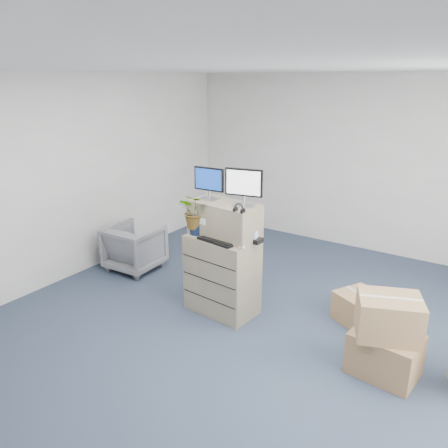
{
  "coord_description": "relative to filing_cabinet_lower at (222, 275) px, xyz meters",
  "views": [
    {
      "loc": [
        2.03,
        -3.45,
        2.71
      ],
      "look_at": [
        -0.55,
        0.4,
        1.16
      ],
      "focal_mm": 35.0,
      "sensor_mm": 36.0,
      "label": 1
    }
  ],
  "objects": [
    {
      "name": "mouse",
      "position": [
        0.37,
        -0.17,
        0.49
      ],
      "size": [
        0.1,
        0.08,
        0.03
      ],
      "primitive_type": "ellipsoid",
      "rotation": [
        0.0,
        0.0,
        0.24
      ],
      "color": "silver",
      "rests_on": "filing_cabinet_lower"
    },
    {
      "name": "filing_cabinet_upper",
      "position": [
        0.0,
        0.05,
        0.68
      ],
      "size": [
        0.85,
        0.48,
        0.41
      ],
      "primitive_type": "cube",
      "rotation": [
        0.0,
        0.0,
        -0.09
      ],
      "color": "gray",
      "rests_on": "filing_cabinet_lower"
    },
    {
      "name": "water_bottle",
      "position": [
        0.11,
        0.03,
        0.59
      ],
      "size": [
        0.07,
        0.07,
        0.23
      ],
      "primitive_type": "cylinder",
      "color": "#999DA1",
      "rests_on": "filing_cabinet_lower"
    },
    {
      "name": "wall_back",
      "position": [
        0.63,
        3.02,
        0.92
      ],
      "size": [
        6.0,
        0.02,
        2.8
      ],
      "primitive_type": "cube",
      "color": "#B5B2AC",
      "rests_on": "ground"
    },
    {
      "name": "headphones",
      "position": [
        0.33,
        -0.16,
        0.92
      ],
      "size": [
        0.12,
        0.02,
        0.12
      ],
      "primitive_type": "torus",
      "rotation": [
        1.57,
        0.0,
        -0.09
      ],
      "color": "black",
      "rests_on": "filing_cabinet_upper"
    },
    {
      "name": "keyboard",
      "position": [
        0.04,
        -0.14,
        0.49
      ],
      "size": [
        0.5,
        0.27,
        0.03
      ],
      "primitive_type": "cube",
      "rotation": [
        0.0,
        0.0,
        -0.14
      ],
      "color": "black",
      "rests_on": "filing_cabinet_lower"
    },
    {
      "name": "monitor_right",
      "position": [
        0.26,
        0.04,
        1.12
      ],
      "size": [
        0.42,
        0.21,
        0.42
      ],
      "rotation": [
        0.0,
        0.0,
        0.21
      ],
      "color": "#99999E",
      "rests_on": "filing_cabinet_upper"
    },
    {
      "name": "potted_plant",
      "position": [
        -0.29,
        -0.1,
        0.71
      ],
      "size": [
        0.41,
        0.45,
        0.41
      ],
      "rotation": [
        0.0,
        0.0,
        -0.09
      ],
      "color": "#9AAF8D",
      "rests_on": "filing_cabinet_lower"
    },
    {
      "name": "cardboard_boxes",
      "position": [
        2.11,
        0.08,
        -0.15
      ],
      "size": [
        1.98,
        1.46,
        0.81
      ],
      "color": "brown",
      "rests_on": "ground"
    },
    {
      "name": "monitor_left",
      "position": [
        -0.23,
        0.07,
        1.1
      ],
      "size": [
        0.38,
        0.16,
        0.38
      ],
      "rotation": [
        0.0,
        0.0,
        0.08
      ],
      "color": "#99999E",
      "rests_on": "filing_cabinet_upper"
    },
    {
      "name": "tissue_box",
      "position": [
        0.31,
        0.07,
        0.57
      ],
      "size": [
        0.23,
        0.13,
        0.08
      ],
      "primitive_type": "cube",
      "rotation": [
        0.0,
        0.0,
        0.09
      ],
      "color": "#4282E1",
      "rests_on": "external_drive"
    },
    {
      "name": "filing_cabinet_lower",
      "position": [
        0.0,
        0.0,
        0.0
      ],
      "size": [
        0.86,
        0.57,
        0.95
      ],
      "primitive_type": "cube",
      "rotation": [
        0.0,
        0.0,
        -0.09
      ],
      "color": "gray",
      "rests_on": "ground"
    },
    {
      "name": "external_drive",
      "position": [
        0.39,
        0.07,
        0.5
      ],
      "size": [
        0.18,
        0.14,
        0.05
      ],
      "primitive_type": "cube",
      "rotation": [
        0.0,
        0.0,
        -0.06
      ],
      "color": "black",
      "rests_on": "filing_cabinet_lower"
    },
    {
      "name": "phone_dock",
      "position": [
        -0.04,
        0.04,
        0.52
      ],
      "size": [
        0.06,
        0.05,
        0.12
      ],
      "rotation": [
        0.0,
        0.0,
        -0.09
      ],
      "color": "silver",
      "rests_on": "filing_cabinet_lower"
    },
    {
      "name": "ground",
      "position": [
        0.63,
        -0.49,
        -0.48
      ],
      "size": [
        7.0,
        7.0,
        0.0
      ],
      "primitive_type": "plane",
      "color": "#253043",
      "rests_on": "ground"
    },
    {
      "name": "office_chair",
      "position": [
        -1.77,
        0.31,
        -0.11
      ],
      "size": [
        0.74,
        0.7,
        0.73
      ],
      "primitive_type": "imported",
      "rotation": [
        0.0,
        0.0,
        3.19
      ],
      "color": "slate",
      "rests_on": "ground"
    }
  ]
}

